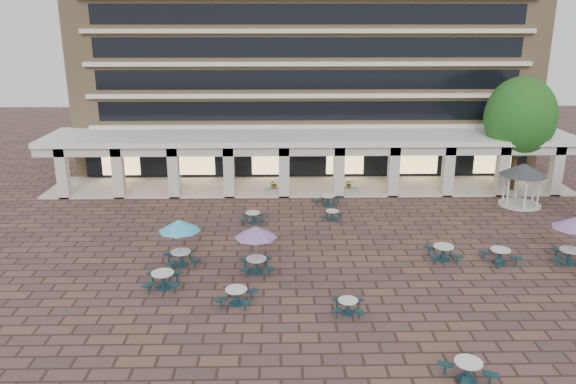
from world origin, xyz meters
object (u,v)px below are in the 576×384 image
Objects in this scene: picnic_table_2 at (468,369)px; picnic_table_1 at (348,305)px; gazebo at (523,174)px; picnic_table_0 at (163,279)px; planter_right at (349,189)px; planter_left at (274,188)px.

picnic_table_1 is at bearing 105.81° from picnic_table_2.
picnic_table_2 is at bearing -117.15° from gazebo.
picnic_table_2 is (13.06, -7.92, -0.04)m from picnic_table_0.
planter_right reaches higher than picnic_table_0.
gazebo is at bearing -9.39° from planter_left.
planter_right is at bearing 166.25° from gazebo.
picnic_table_2 is at bearing -46.12° from picnic_table_1.
gazebo reaches higher than picnic_table_0.
picnic_table_1 is at bearing -97.16° from planter_right.
picnic_table_0 is 0.93× the size of picnic_table_2.
picnic_table_0 is 27.15m from gazebo.
planter_left reaches higher than picnic_table_1.
planter_left is 5.89m from planter_right.
planter_right is (-1.58, 23.90, -0.02)m from picnic_table_2.
planter_right is (-12.29, 3.01, -1.91)m from gazebo.
planter_left is (-18.19, 3.01, -1.87)m from gazebo.
picnic_table_1 is 0.78× the size of picnic_table_2.
picnic_table_0 is at bearing -109.28° from planter_left.
picnic_table_0 is at bearing 127.19° from picnic_table_2.
picnic_table_1 is 1.13× the size of planter_left.
picnic_table_1 is 21.60m from gazebo.
gazebo is 2.26× the size of planter_right.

